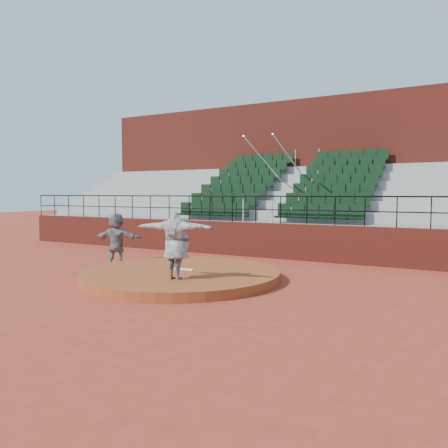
{
  "coord_description": "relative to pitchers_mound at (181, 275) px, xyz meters",
  "views": [
    {
      "loc": [
        6.84,
        -10.02,
        2.4
      ],
      "look_at": [
        0.0,
        2.5,
        1.4
      ],
      "focal_mm": 35.0,
      "sensor_mm": 36.0,
      "label": 1
    }
  ],
  "objects": [
    {
      "name": "ground",
      "position": [
        0.0,
        0.0,
        -0.12
      ],
      "size": [
        90.0,
        90.0,
        0.0
      ],
      "primitive_type": "plane",
      "color": "#A43825",
      "rests_on": "ground"
    },
    {
      "name": "pitchers_mound",
      "position": [
        0.0,
        0.0,
        0.0
      ],
      "size": [
        5.5,
        5.5,
        0.25
      ],
      "primitive_type": "cylinder",
      "color": "#9A4822",
      "rests_on": "ground"
    },
    {
      "name": "pitching_rubber",
      "position": [
        0.0,
        0.15,
        0.14
      ],
      "size": [
        0.6,
        0.15,
        0.03
      ],
      "primitive_type": "cube",
      "color": "white",
      "rests_on": "pitchers_mound"
    },
    {
      "name": "boundary_wall",
      "position": [
        0.0,
        5.0,
        0.53
      ],
      "size": [
        24.0,
        0.3,
        1.3
      ],
      "primitive_type": "cube",
      "color": "maroon",
      "rests_on": "ground"
    },
    {
      "name": "wall_railing",
      "position": [
        0.0,
        5.0,
        1.9
      ],
      "size": [
        24.04,
        0.05,
        1.03
      ],
      "color": "black",
      "rests_on": "boundary_wall"
    },
    {
      "name": "seating_deck",
      "position": [
        0.0,
        8.65,
        1.32
      ],
      "size": [
        24.0,
        5.97,
        4.63
      ],
      "color": "#9B9B95",
      "rests_on": "ground"
    },
    {
      "name": "press_box_facade",
      "position": [
        0.0,
        12.6,
        3.43
      ],
      "size": [
        24.0,
        3.0,
        7.1
      ],
      "primitive_type": "cube",
      "color": "maroon",
      "rests_on": "ground"
    },
    {
      "name": "pitcher",
      "position": [
        0.57,
        -1.05,
        0.97
      ],
      "size": [
        2.15,
        0.91,
        1.7
      ],
      "primitive_type": "imported",
      "rotation": [
        0.0,
        0.0,
        3.31
      ],
      "color": "black",
      "rests_on": "pitchers_mound"
    },
    {
      "name": "fielder",
      "position": [
        -3.12,
        0.82,
        0.76
      ],
      "size": [
        1.72,
        0.84,
        1.78
      ],
      "primitive_type": "imported",
      "rotation": [
        0.0,
        0.0,
        3.34
      ],
      "color": "black",
      "rests_on": "ground"
    }
  ]
}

